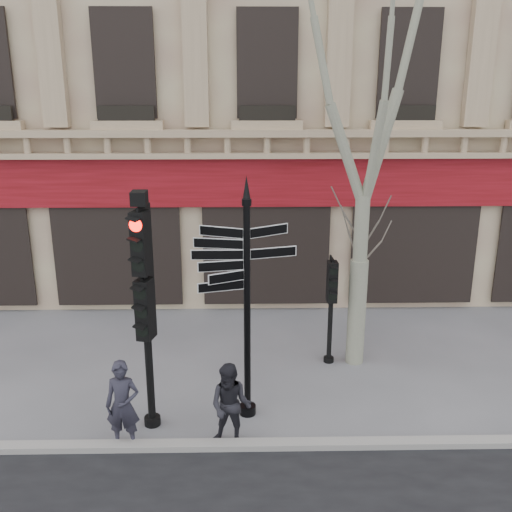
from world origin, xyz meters
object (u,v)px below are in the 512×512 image
Objects in this scene: plane_tree at (371,57)px; pedestrian_a at (123,405)px; fingerpost at (247,260)px; traffic_signal_main at (144,284)px; pedestrian_b at (231,406)px; traffic_signal_secondary at (331,293)px.

pedestrian_a is (-4.55, -3.06, -5.72)m from plane_tree.
fingerpost is at bearing 27.70° from pedestrian_a.
pedestrian_a is (-0.37, -0.65, -1.95)m from traffic_signal_main.
plane_tree is (4.19, 2.41, 3.77)m from traffic_signal_main.
traffic_signal_main is at bearing 170.01° from pedestrian_b.
pedestrian_a is 1.05× the size of pedestrian_b.
plane_tree is 6.07× the size of pedestrian_b.
traffic_signal_main is 2.85× the size of pedestrian_b.
fingerpost is 3.12m from traffic_signal_secondary.
pedestrian_a is 1.84m from pedestrian_b.
plane_tree is 7.93m from pedestrian_a.
pedestrian_b is (1.84, 0.00, -0.04)m from pedestrian_a.
plane_tree reaches higher than traffic_signal_secondary.
fingerpost is at bearing 24.75° from traffic_signal_main.
traffic_signal_secondary reaches higher than pedestrian_b.
traffic_signal_main is 2.56m from pedestrian_b.
fingerpost is 1.91× the size of traffic_signal_secondary.
fingerpost reaches higher than traffic_signal_main.
traffic_signal_main is at bearing 63.54° from pedestrian_a.
traffic_signal_secondary is 1.49× the size of pedestrian_a.
pedestrian_b is at bearing -126.49° from traffic_signal_secondary.
pedestrian_a is at bearing -160.19° from fingerpost.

